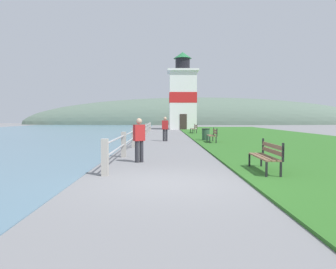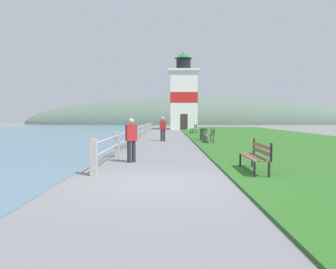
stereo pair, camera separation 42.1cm
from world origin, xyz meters
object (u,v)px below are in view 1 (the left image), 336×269
object	(u,v)px
park_bench_midway	(213,134)
trash_bin	(206,135)
person_by_railing	(139,138)
park_bench_near	(267,154)
person_strolling	(165,128)
lighthouse	(183,96)
park_bench_far	(194,128)

from	to	relation	value
park_bench_midway	trash_bin	bearing A→B (deg)	-81.57
person_by_railing	park_bench_near	bearing A→B (deg)	-148.56
person_strolling	person_by_railing	size ratio (longest dim) A/B	1.04
park_bench_midway	park_bench_near	bearing A→B (deg)	90.99
person_by_railing	trash_bin	size ratio (longest dim) A/B	1.86
person_by_railing	trash_bin	bearing A→B (deg)	-47.05
lighthouse	person_by_railing	distance (m)	31.82
lighthouse	person_by_railing	world-z (taller)	lighthouse
park_bench_near	person_by_railing	size ratio (longest dim) A/B	1.20
park_bench_midway	person_by_railing	distance (m)	9.42
person_by_railing	park_bench_midway	bearing A→B (deg)	-51.85
person_strolling	person_by_railing	xyz separation A→B (m)	(-0.96, -10.22, -0.03)
park_bench_midway	person_strolling	size ratio (longest dim) A/B	1.00
park_bench_near	trash_bin	world-z (taller)	park_bench_near
park_bench_far	person_strolling	xyz separation A→B (m)	(-2.88, -10.04, 0.34)
park_bench_far	person_strolling	world-z (taller)	person_strolling
park_bench_midway	person_by_railing	xyz separation A→B (m)	(-3.90, -8.57, 0.31)
park_bench_far	trash_bin	world-z (taller)	park_bench_far
trash_bin	park_bench_far	bearing A→B (deg)	89.11
lighthouse	person_by_railing	bearing A→B (deg)	-96.02
person_strolling	trash_bin	size ratio (longest dim) A/B	1.93
park_bench_far	lighthouse	distance (m)	11.84
park_bench_far	person_by_railing	size ratio (longest dim) A/B	1.05
person_by_railing	person_strolling	bearing A→B (deg)	-32.72
park_bench_far	person_by_railing	world-z (taller)	person_by_railing
lighthouse	person_strolling	xyz separation A→B (m)	(-2.36, -21.24, -3.47)
park_bench_midway	person_strolling	xyz separation A→B (m)	(-2.94, 1.65, 0.34)
park_bench_far	trash_bin	xyz separation A→B (m)	(-0.16, -9.95, -0.11)
park_bench_near	park_bench_midway	xyz separation A→B (m)	(0.09, 10.87, -0.00)
lighthouse	trash_bin	distance (m)	21.51
park_bench_far	person_strolling	size ratio (longest dim) A/B	1.01
park_bench_midway	lighthouse	size ratio (longest dim) A/B	0.16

